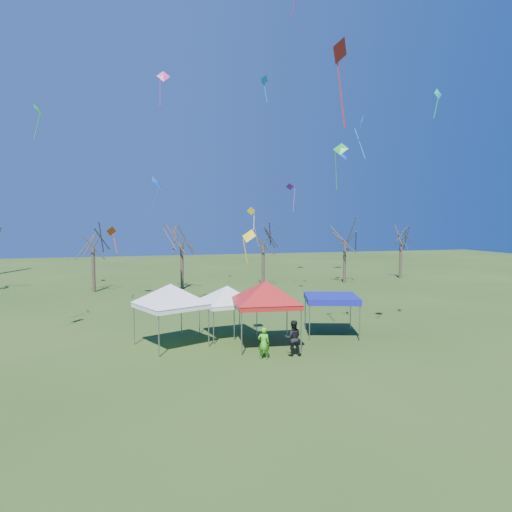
{
  "coord_description": "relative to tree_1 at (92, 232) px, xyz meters",
  "views": [
    {
      "loc": [
        -7.47,
        -21.39,
        6.8
      ],
      "look_at": [
        -0.64,
        3.0,
        4.86
      ],
      "focal_mm": 32.0,
      "sensor_mm": 36.0,
      "label": 1
    }
  ],
  "objects": [
    {
      "name": "person_dark",
      "position": [
        11.21,
        -24.73,
        -4.89
      ],
      "size": [
        1.0,
        0.85,
        1.81
      ],
      "primitive_type": "imported",
      "rotation": [
        0.0,
        0.0,
        2.94
      ],
      "color": "black",
      "rests_on": "ground"
    },
    {
      "name": "kite_1",
      "position": [
        9.69,
        -21.69,
        0.17
      ],
      "size": [
        1.05,
        1.08,
        2.03
      ],
      "rotation": [
        0.0,
        0.0,
        5.42
      ],
      "color": "yellow",
      "rests_on": "ground"
    },
    {
      "name": "person_green",
      "position": [
        9.6,
        -24.91,
        -5.0
      ],
      "size": [
        0.66,
        0.53,
        1.59
      ],
      "primitive_type": "imported",
      "rotation": [
        0.0,
        0.0,
        2.85
      ],
      "color": "#49C51F",
      "rests_on": "ground"
    },
    {
      "name": "tent_white_west",
      "position": [
        5.43,
        -21.25,
        -2.61
      ],
      "size": [
        4.15,
        4.15,
        3.94
      ],
      "rotation": [
        0.0,
        0.0,
        0.4
      ],
      "color": "gray",
      "rests_on": "ground"
    },
    {
      "name": "kite_17",
      "position": [
        17.51,
        -16.91,
        5.94
      ],
      "size": [
        1.26,
        1.19,
        3.27
      ],
      "rotation": [
        0.0,
        0.0,
        5.63
      ],
      "color": "green",
      "rests_on": "ground"
    },
    {
      "name": "tree_4",
      "position": [
        26.12,
        -0.65,
        0.27
      ],
      "size": [
        3.58,
        3.58,
        7.89
      ],
      "color": "#3D2D21",
      "rests_on": "ground"
    },
    {
      "name": "ground",
      "position": [
        10.77,
        -24.65,
        -5.79
      ],
      "size": [
        140.0,
        140.0,
        0.0
      ],
      "primitive_type": "plane",
      "color": "#294817",
      "rests_on": "ground"
    },
    {
      "name": "tree_2",
      "position": [
        8.4,
        -0.27,
        0.5
      ],
      "size": [
        3.71,
        3.71,
        8.18
      ],
      "color": "#3D2D21",
      "rests_on": "ground"
    },
    {
      "name": "tent_red",
      "position": [
        10.4,
        -22.69,
        -2.45
      ],
      "size": [
        4.67,
        4.67,
        4.14
      ],
      "rotation": [
        0.0,
        0.0,
        -0.1
      ],
      "color": "gray",
      "rests_on": "ground"
    },
    {
      "name": "kite_11",
      "position": [
        5.71,
        -6.38,
        4.27
      ],
      "size": [
        1.55,
        1.77,
        3.22
      ],
      "rotation": [
        0.0,
        0.0,
        1.08
      ],
      "color": "blue",
      "rests_on": "ground"
    },
    {
      "name": "tree_1",
      "position": [
        0.0,
        0.0,
        0.0
      ],
      "size": [
        3.42,
        3.42,
        7.54
      ],
      "color": "#3D2D21",
      "rests_on": "ground"
    },
    {
      "name": "kite_27",
      "position": [
        15.51,
        -23.42,
        6.27
      ],
      "size": [
        0.74,
        1.0,
        2.36
      ],
      "rotation": [
        0.0,
        0.0,
        4.31
      ],
      "color": "#167FEF",
      "rests_on": "ground"
    },
    {
      "name": "kite_5",
      "position": [
        13.28,
        -25.28,
        9.16
      ],
      "size": [
        1.4,
        1.21,
        4.27
      ],
      "rotation": [
        0.0,
        0.0,
        3.74
      ],
      "color": "red",
      "rests_on": "ground"
    },
    {
      "name": "kite_12",
      "position": [
        23.81,
        -4.77,
        7.29
      ],
      "size": [
        1.12,
        0.98,
        2.89
      ],
      "rotation": [
        0.0,
        0.0,
        0.43
      ],
      "color": "blue",
      "rests_on": "ground"
    },
    {
      "name": "tree_5",
      "position": [
        34.49,
        1.42,
        -0.06
      ],
      "size": [
        3.39,
        3.39,
        7.46
      ],
      "color": "#3D2D21",
      "rests_on": "ground"
    },
    {
      "name": "kite_19",
      "position": [
        14.84,
        -3.11,
        1.94
      ],
      "size": [
        0.91,
        0.71,
        2.26
      ],
      "rotation": [
        0.0,
        0.0,
        2.78
      ],
      "color": "yellow",
      "rests_on": "ground"
    },
    {
      "name": "tent_white_mid",
      "position": [
        8.81,
        -20.12,
        -2.98
      ],
      "size": [
        3.91,
        3.91,
        3.49
      ],
      "rotation": [
        0.0,
        0.0,
        0.15
      ],
      "color": "gray",
      "rests_on": "ground"
    },
    {
      "name": "kite_2",
      "position": [
        -4.07,
        -1.76,
        10.72
      ],
      "size": [
        1.15,
        1.49,
        3.22
      ],
      "rotation": [
        0.0,
        0.0,
        1.32
      ],
      "color": "green",
      "rests_on": "ground"
    },
    {
      "name": "kite_13",
      "position": [
        1.96,
        -7.08,
        0.16
      ],
      "size": [
        0.96,
        0.82,
        2.23
      ],
      "rotation": [
        0.0,
        0.0,
        3.64
      ],
      "color": "red",
      "rests_on": "ground"
    },
    {
      "name": "kite_24",
      "position": [
        5.69,
        -15.14,
        10.36
      ],
      "size": [
        0.87,
        0.51,
        2.26
      ],
      "rotation": [
        0.0,
        0.0,
        6.27
      ],
      "color": "#ED349E",
      "rests_on": "ground"
    },
    {
      "name": "tree_3",
      "position": [
        16.8,
        -0.6,
        0.29
      ],
      "size": [
        3.59,
        3.59,
        7.91
      ],
      "color": "#3D2D21",
      "rests_on": "ground"
    },
    {
      "name": "kite_22",
      "position": [
        18.85,
        -3.11,
        4.32
      ],
      "size": [
        1.1,
        1.05,
        2.83
      ],
      "rotation": [
        0.0,
        0.0,
        2.6
      ],
      "color": "purple",
      "rests_on": "ground"
    },
    {
      "name": "tent_blue",
      "position": [
        14.84,
        -21.43,
        -3.6
      ],
      "size": [
        3.79,
        3.79,
        2.39
      ],
      "rotation": [
        0.0,
        0.0,
        -0.3
      ],
      "color": "gray",
      "rests_on": "ground"
    },
    {
      "name": "kite_9",
      "position": [
        19.45,
        -24.58,
        7.76
      ],
      "size": [
        0.64,
        0.37,
        1.58
      ],
      "rotation": [
        0.0,
        0.0,
        0.29
      ],
      "color": "#0CB5A0",
      "rests_on": "ground"
    },
    {
      "name": "kite_18",
      "position": [
        12.36,
        -15.75,
        10.48
      ],
      "size": [
        0.81,
        0.72,
        1.81
      ],
      "rotation": [
        0.0,
        0.0,
        3.71
      ],
      "color": "#1484DD",
      "rests_on": "ground"
    }
  ]
}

